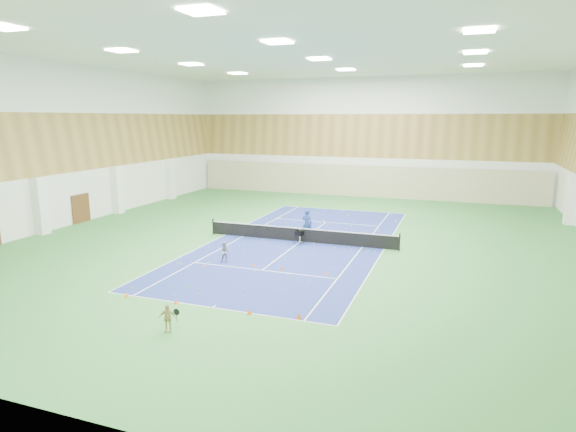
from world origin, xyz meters
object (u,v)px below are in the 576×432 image
Objects in this scene: coach at (307,223)px; child_court at (225,252)px; child_apron at (167,318)px; tennis_net at (300,234)px; ball_cart at (299,238)px.

coach is 1.60× the size of child_court.
coach is 1.75× the size of child_apron.
tennis_net is at bearing 45.42° from child_court.
ball_cart is at bearing 98.16° from coach.
coach is (0.02, 1.45, 0.40)m from tennis_net.
tennis_net is at bearing 93.91° from coach.
child_apron is at bearing -97.65° from child_court.
tennis_net is 6.27m from child_court.
ball_cart is (0.63, 13.92, -0.10)m from child_apron.
child_court is (-2.53, -5.74, 0.04)m from tennis_net.
tennis_net is 0.63m from ball_cart.
child_apron reaches higher than ball_cart.
coach reaches higher than child_court.
child_court is 1.33× the size of ball_cart.
coach is at bearing 49.72° from child_court.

